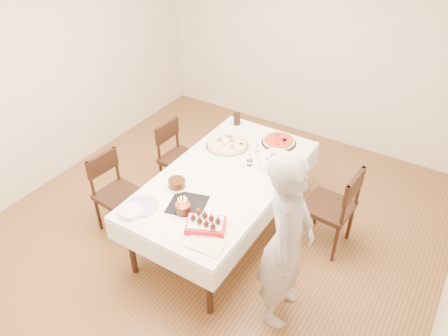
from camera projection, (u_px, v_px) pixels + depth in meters
The scene contains 22 objects.
floor at pixel (213, 233), 4.71m from camera, with size 5.00×5.00×0.00m, color brown.
wall_back at pixel (317, 42), 5.64m from camera, with size 4.50×0.04×2.70m, color beige.
wall_left at pixel (43, 71), 4.89m from camera, with size 0.04×5.00×2.70m, color beige.
dining_table at pixel (224, 205), 4.53m from camera, with size 1.14×2.14×0.75m, color silver.
chair_right_savory at pixel (329, 207), 4.34m from camera, with size 0.49×0.49×0.96m, color black, non-canonical shape.
chair_left_savory at pixel (181, 159), 5.09m from camera, with size 0.45×0.45×0.87m, color black, non-canonical shape.
chair_left_dessert at pixel (119, 195), 4.54m from camera, with size 0.45×0.45×0.89m, color black, non-canonical shape.
person at pixel (287, 243), 3.45m from camera, with size 0.61×0.40×1.67m, color #A8A29E.
pizza_white at pixel (227, 144), 4.73m from camera, with size 0.47×0.47×0.04m, color beige.
pizza_pepperoni at pixel (279, 141), 4.78m from camera, with size 0.38×0.38×0.04m, color red.
red_placemat at pixel (279, 166), 4.45m from camera, with size 0.27×0.27×0.01m, color #B21E1E.
pasta_bowl at pixel (276, 162), 4.39m from camera, with size 0.34×0.34×0.11m, color white.
taper_candle at pixel (250, 152), 4.37m from camera, with size 0.06×0.06×0.30m, color white.
shaker_pair at pixel (256, 150), 4.61m from camera, with size 0.07×0.07×0.08m, color white, non-canonical shape.
cola_glass at pixel (237, 119), 5.08m from camera, with size 0.08×0.08×0.14m, color black.
layer_cake at pixel (177, 184), 4.14m from camera, with size 0.21×0.21×0.09m, color #341D0D.
cake_board at pixel (188, 205), 3.96m from camera, with size 0.33×0.33×0.01m, color black.
birthday_cake at pixel (183, 205), 3.82m from camera, with size 0.14×0.14×0.14m, color #3D1C10.
strawberry_box at pixel (206, 224), 3.69m from camera, with size 0.33×0.22×0.08m, color #B6141B, non-canonical shape.
box_lid at pixel (206, 244), 3.56m from camera, with size 0.31×0.21×0.03m, color beige.
plate_stack at pixel (131, 212), 3.85m from camera, with size 0.21×0.21×0.04m, color white.
china_plate at pixel (142, 206), 3.93m from camera, with size 0.30×0.30×0.01m, color white.
Camera 1 is at (1.91, -2.82, 3.34)m, focal length 35.00 mm.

